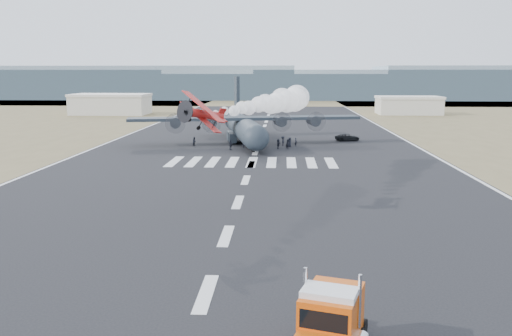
# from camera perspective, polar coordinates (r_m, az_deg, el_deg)

# --- Properties ---
(ground) EXTENTS (500.00, 500.00, 0.00)m
(ground) POSITION_cam_1_polar(r_m,az_deg,el_deg) (34.44, -5.29, -13.01)
(ground) COLOR black
(ground) RESTS_ON ground
(scrub_far) EXTENTS (500.00, 80.00, 0.00)m
(scrub_far) POSITION_cam_1_polar(r_m,az_deg,el_deg) (261.76, 1.84, 7.03)
(scrub_far) COLOR brown
(scrub_far) RESTS_ON ground
(runway_markings) EXTENTS (60.00, 260.00, 0.01)m
(runway_markings) POSITION_cam_1_polar(r_m,az_deg,el_deg) (92.47, -0.07, 1.63)
(runway_markings) COLOR silver
(runway_markings) RESTS_ON ground
(ridge_seg_b) EXTENTS (150.00, 50.00, 15.00)m
(ridge_seg_b) POSITION_cam_1_polar(r_m,az_deg,el_deg) (321.04, -22.19, 8.19)
(ridge_seg_b) COLOR gray
(ridge_seg_b) RESTS_ON ground
(ridge_seg_c) EXTENTS (150.00, 50.00, 17.00)m
(ridge_seg_c) POSITION_cam_1_polar(r_m,az_deg,el_deg) (299.62, -10.73, 8.86)
(ridge_seg_c) COLOR gray
(ridge_seg_c) RESTS_ON ground
(ridge_seg_d) EXTENTS (150.00, 50.00, 13.00)m
(ridge_seg_d) POSITION_cam_1_polar(r_m,az_deg,el_deg) (291.49, 1.95, 8.60)
(ridge_seg_d) COLOR gray
(ridge_seg_d) RESTS_ON ground
(ridge_seg_e) EXTENTS (150.00, 50.00, 15.00)m
(ridge_seg_e) POSITION_cam_1_polar(r_m,az_deg,el_deg) (297.61, 14.71, 8.51)
(ridge_seg_e) COLOR gray
(ridge_seg_e) RESTS_ON ground
(hangar_left) EXTENTS (24.50, 14.50, 6.70)m
(hangar_left) POSITION_cam_1_polar(r_m,az_deg,el_deg) (185.52, -15.04, 6.54)
(hangar_left) COLOR #B8B3A4
(hangar_left) RESTS_ON ground
(hangar_right) EXTENTS (20.50, 12.50, 5.90)m
(hangar_right) POSITION_cam_1_polar(r_m,az_deg,el_deg) (186.32, 15.76, 6.39)
(hangar_right) COLOR #B8B3A4
(hangar_right) RESTS_ON ground
(semi_truck) EXTENTS (4.56, 8.18, 3.60)m
(semi_truck) POSITION_cam_1_polar(r_m,az_deg,el_deg) (26.58, 7.70, -16.13)
(semi_truck) COLOR black
(semi_truck) RESTS_ON ground
(aerobatic_biplane) EXTENTS (5.14, 5.43, 4.00)m
(aerobatic_biplane) POSITION_cam_1_polar(r_m,az_deg,el_deg) (51.58, -5.61, 5.68)
(aerobatic_biplane) COLOR #B70C26
(smoke_trail) EXTENTS (10.98, 27.61, 3.65)m
(smoke_trail) POSITION_cam_1_polar(r_m,az_deg,el_deg) (73.52, 3.08, 7.14)
(smoke_trail) COLOR white
(transport_aircraft) EXTENTS (43.93, 35.98, 12.72)m
(transport_aircraft) POSITION_cam_1_polar(r_m,az_deg,el_deg) (105.51, -1.28, 4.45)
(transport_aircraft) COLOR #212A32
(transport_aircraft) RESTS_ON ground
(support_vehicle) EXTENTS (5.25, 3.29, 1.35)m
(support_vehicle) POSITION_cam_1_polar(r_m,az_deg,el_deg) (110.47, 9.61, 3.21)
(support_vehicle) COLOR black
(support_vehicle) RESTS_ON ground
(crew_a) EXTENTS (0.62, 0.69, 1.60)m
(crew_a) POSITION_cam_1_polar(r_m,az_deg,el_deg) (100.68, 4.21, 2.74)
(crew_a) COLOR black
(crew_a) RESTS_ON ground
(crew_b) EXTENTS (1.00, 0.95, 1.77)m
(crew_b) POSITION_cam_1_polar(r_m,az_deg,el_deg) (96.87, 3.40, 2.52)
(crew_b) COLOR black
(crew_b) RESTS_ON ground
(crew_c) EXTENTS (0.60, 1.18, 1.78)m
(crew_c) POSITION_cam_1_polar(r_m,az_deg,el_deg) (101.23, 2.83, 2.85)
(crew_c) COLOR black
(crew_c) RESTS_ON ground
(crew_d) EXTENTS (1.12, 1.04, 1.74)m
(crew_d) POSITION_cam_1_polar(r_m,az_deg,el_deg) (95.57, -2.69, 2.41)
(crew_d) COLOR black
(crew_d) RESTS_ON ground
(crew_e) EXTENTS (0.81, 0.98, 1.72)m
(crew_e) POSITION_cam_1_polar(r_m,az_deg,el_deg) (100.11, 3.56, 2.74)
(crew_e) COLOR black
(crew_e) RESTS_ON ground
(crew_f) EXTENTS (0.87, 1.67, 1.72)m
(crew_f) POSITION_cam_1_polar(r_m,az_deg,el_deg) (97.35, 2.36, 2.55)
(crew_f) COLOR black
(crew_f) RESTS_ON ground
(crew_g) EXTENTS (0.72, 0.75, 1.60)m
(crew_g) POSITION_cam_1_polar(r_m,az_deg,el_deg) (98.61, -1.33, 2.61)
(crew_g) COLOR black
(crew_g) RESTS_ON ground
(crew_h) EXTENTS (0.73, 0.92, 1.65)m
(crew_h) POSITION_cam_1_polar(r_m,az_deg,el_deg) (101.68, -6.49, 2.79)
(crew_h) COLOR black
(crew_h) RESTS_ON ground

